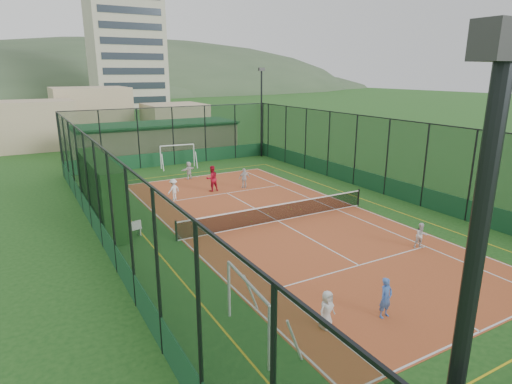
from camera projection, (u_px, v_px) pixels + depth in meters
ground at (278, 221)px, 23.38m from camera, size 300.00×300.00×0.00m
court_slab at (278, 221)px, 23.38m from camera, size 11.17×23.97×0.01m
tennis_net at (278, 212)px, 23.23m from camera, size 11.67×0.12×1.06m
perimeter_fence at (279, 177)px, 22.70m from camera, size 18.12×34.12×5.00m
floodlight_ne at (261, 113)px, 40.24m from camera, size 0.60×0.26×8.25m
clubhouse at (157, 139)px, 41.38m from camera, size 15.20×7.20×3.15m
apartment_tower at (125, 38)px, 93.69m from camera, size 15.00×12.00×30.00m
distant_hills at (48, 95)px, 149.04m from camera, size 200.00×60.00×24.00m
hedge_left at (101, 191)px, 22.87m from camera, size 1.19×7.94×3.47m
white_bench at (126, 230)px, 20.85m from camera, size 1.58×0.76×0.86m
futsal_goal_near at (247, 311)px, 12.75m from camera, size 3.11×1.13×1.97m
futsal_goal_far at (178, 156)px, 36.30m from camera, size 3.03×1.18×1.90m
child_near_left at (327, 310)px, 13.46m from camera, size 0.69×0.51×1.28m
child_near_mid at (386, 298)px, 14.06m from camera, size 0.54×0.38×1.40m
child_near_right at (421, 236)px, 19.64m from camera, size 0.71×0.63×1.21m
child_far_left at (174, 189)px, 27.06m from camera, size 1.01×0.80×1.37m
child_far_right at (244, 178)px, 29.85m from camera, size 0.86×0.44×1.40m
child_far_back at (189, 170)px, 32.38m from camera, size 1.30×0.82×1.34m
coach at (212, 178)px, 29.03m from camera, size 0.91×0.73×1.76m
tennis_balls at (269, 213)px, 24.52m from camera, size 4.45×1.24×0.07m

